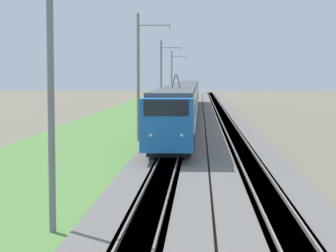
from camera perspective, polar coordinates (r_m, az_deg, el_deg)
The scene contains 10 objects.
ballast_main at distance 62.30m, azimuth 1.17°, elevation -0.12°, with size 240.00×4.40×0.30m.
ballast_adjacent at distance 62.33m, azimuth 5.31°, elevation -0.14°, with size 240.00×4.40×0.30m.
track_main at distance 62.30m, azimuth 1.17°, elevation -0.11°, with size 240.00×1.57×0.45m.
track_adjacent at distance 62.33m, azimuth 5.31°, elevation -0.13°, with size 240.00×1.57×0.45m.
grass_verge at distance 62.90m, azimuth -5.24°, elevation -0.18°, with size 240.00×10.02×0.12m.
passenger_train at distance 76.83m, azimuth 1.49°, elevation 2.47°, with size 84.48×3.00×5.22m.
catenary_mast_near at distance 20.88m, azimuth -10.04°, elevation 3.80°, with size 0.22×2.56×9.53m.
catenary_mast_mid at distance 49.70m, azimuth -2.55°, elevation 4.34°, with size 0.22×2.56×9.76m.
catenary_mast_far at distance 78.75m, azimuth -0.56°, elevation 4.21°, with size 0.22×2.56×9.28m.
catenary_mast_distant at distance 107.83m, azimuth 0.35°, elevation 4.23°, with size 0.22×2.56×9.08m.
Camera 1 is at (-12.08, -1.79, 5.13)m, focal length 70.00 mm.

